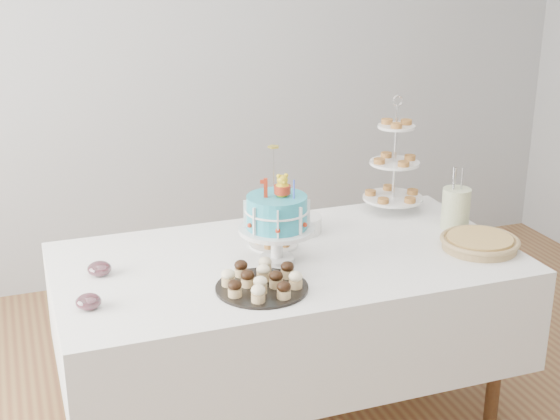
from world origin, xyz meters
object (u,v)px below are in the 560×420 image
object	(u,v)px
birthday_cake	(277,231)
pastry_plate	(274,242)
pie	(480,242)
tiered_stand	(395,163)
table	(288,306)
plate_stack	(300,224)
cupcake_tray	(262,280)
jam_bowl_a	(88,302)
jam_bowl_b	(99,269)
utensil_pitcher	(456,207)

from	to	relation	value
birthday_cake	pastry_plate	world-z (taller)	birthday_cake
pie	tiered_stand	size ratio (longest dim) A/B	0.60
tiered_stand	table	bearing A→B (deg)	-151.31
plate_stack	cupcake_tray	bearing A→B (deg)	-124.67
birthday_cake	pastry_plate	size ratio (longest dim) A/B	2.24
tiered_stand	pastry_plate	xyz separation A→B (m)	(-0.70, -0.23, -0.22)
jam_bowl_a	birthday_cake	bearing A→B (deg)	12.84
jam_bowl_b	pastry_plate	bearing A→B (deg)	4.64
table	pastry_plate	xyz separation A→B (m)	(-0.01, 0.14, 0.24)
jam_bowl_b	jam_bowl_a	bearing A→B (deg)	-105.08
tiered_stand	jam_bowl_a	xyz separation A→B (m)	(-1.52, -0.57, -0.21)
pie	pastry_plate	distance (m)	0.88
jam_bowl_a	pie	bearing A→B (deg)	0.18
table	birthday_cake	world-z (taller)	birthday_cake
birthday_cake	plate_stack	bearing A→B (deg)	70.60
table	pie	distance (m)	0.87
table	tiered_stand	bearing A→B (deg)	28.69
pie	utensil_pitcher	xyz separation A→B (m)	(0.04, 0.26, 0.07)
pie	birthday_cake	bearing A→B (deg)	168.58
tiered_stand	utensil_pitcher	bearing A→B (deg)	-63.39
plate_stack	utensil_pitcher	bearing A→B (deg)	-15.64
tiered_stand	jam_bowl_a	world-z (taller)	tiered_stand
table	plate_stack	world-z (taller)	plate_stack
table	pie	world-z (taller)	pie
table	tiered_stand	world-z (taller)	tiered_stand
table	cupcake_tray	xyz separation A→B (m)	(-0.20, -0.26, 0.27)
plate_stack	jam_bowl_b	distance (m)	0.93
table	jam_bowl_a	xyz separation A→B (m)	(-0.84, -0.20, 0.25)
pastry_plate	table	bearing A→B (deg)	-84.76
jam_bowl_a	jam_bowl_b	xyz separation A→B (m)	(0.08, 0.28, 0.00)
cupcake_tray	plate_stack	world-z (taller)	cupcake_tray
plate_stack	utensil_pitcher	world-z (taller)	utensil_pitcher
birthday_cake	jam_bowl_b	distance (m)	0.72
tiered_stand	utensil_pitcher	distance (m)	0.37
jam_bowl_a	utensil_pitcher	xyz separation A→B (m)	(1.68, 0.26, 0.08)
jam_bowl_a	utensil_pitcher	distance (m)	1.70
jam_bowl_a	jam_bowl_b	bearing A→B (deg)	74.92
jam_bowl_a	jam_bowl_b	world-z (taller)	jam_bowl_b
cupcake_tray	pastry_plate	xyz separation A→B (m)	(0.19, 0.40, -0.03)
pie	tiered_stand	bearing A→B (deg)	102.00
pie	jam_bowl_a	world-z (taller)	jam_bowl_a
pastry_plate	jam_bowl_b	bearing A→B (deg)	-175.36
cupcake_tray	jam_bowl_b	world-z (taller)	cupcake_tray
pie	jam_bowl_b	size ratio (longest dim) A/B	3.56
cupcake_tray	jam_bowl_b	distance (m)	0.66
plate_stack	pie	bearing A→B (deg)	-34.56
table	cupcake_tray	distance (m)	0.42
jam_bowl_b	utensil_pitcher	size ratio (longest dim) A/B	0.33
tiered_stand	plate_stack	distance (m)	0.58
table	birthday_cake	size ratio (longest dim) A/B	3.99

